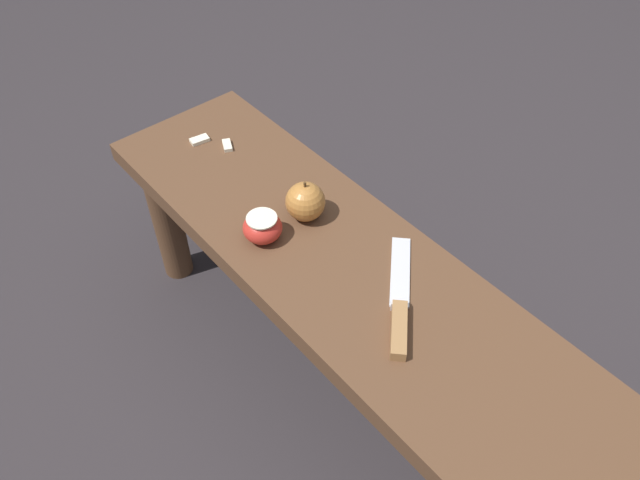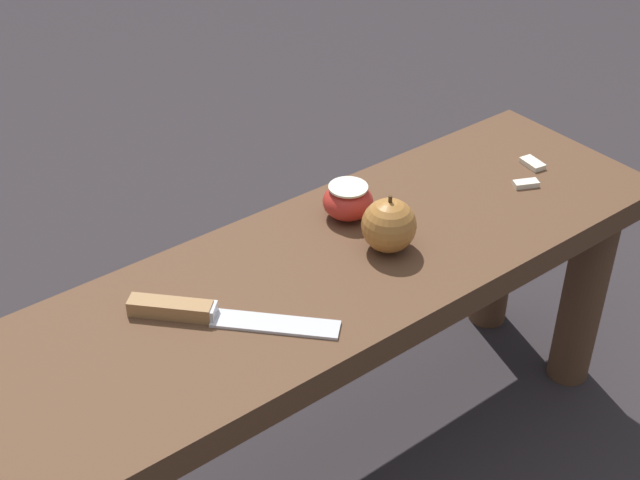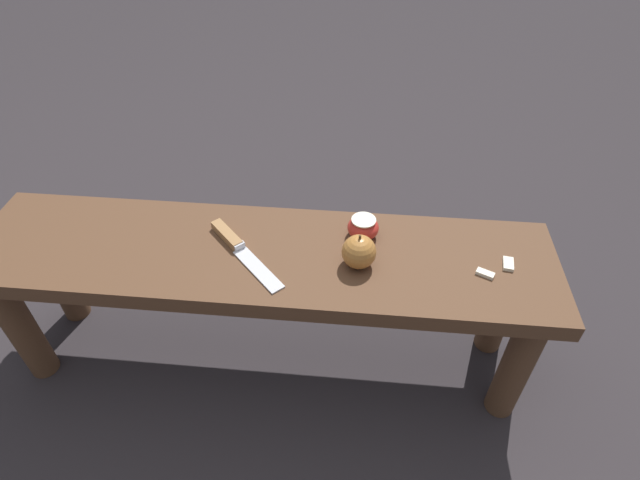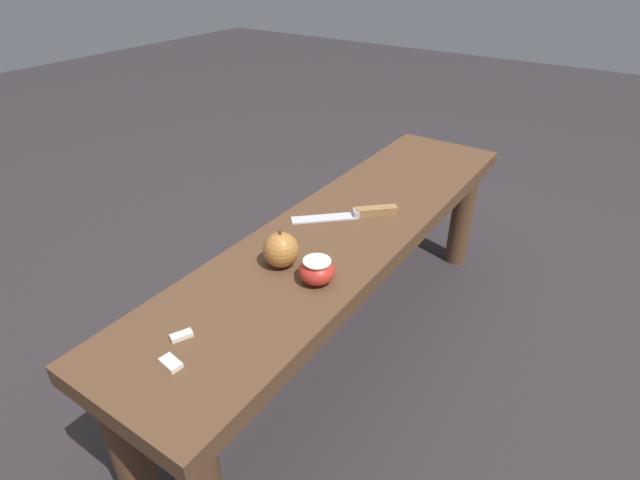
{
  "view_description": "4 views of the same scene",
  "coord_description": "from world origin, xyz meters",
  "px_view_note": "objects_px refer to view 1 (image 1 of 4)",
  "views": [
    {
      "loc": [
        -0.43,
        0.49,
        1.19
      ],
      "look_at": [
        0.13,
        0.02,
        0.42
      ],
      "focal_mm": 35.0,
      "sensor_mm": 36.0,
      "label": 1
    },
    {
      "loc": [
        -0.44,
        -0.72,
        1.08
      ],
      "look_at": [
        0.13,
        0.02,
        0.42
      ],
      "focal_mm": 50.0,
      "sensor_mm": 36.0,
      "label": 2
    },
    {
      "loc": [
        0.21,
        -0.78,
        1.14
      ],
      "look_at": [
        0.13,
        0.02,
        0.42
      ],
      "focal_mm": 28.0,
      "sensor_mm": 36.0,
      "label": 3
    },
    {
      "loc": [
        0.87,
        0.51,
        0.96
      ],
      "look_at": [
        0.13,
        0.02,
        0.42
      ],
      "focal_mm": 28.0,
      "sensor_mm": 36.0,
      "label": 4
    }
  ],
  "objects_px": {
    "knife": "(399,311)",
    "apple_cut": "(262,227)",
    "wooden_bench": "(376,319)",
    "apple_whole": "(305,202)"
  },
  "relations": [
    {
      "from": "knife",
      "to": "apple_cut",
      "type": "relative_size",
      "value": 2.91
    },
    {
      "from": "apple_cut",
      "to": "apple_whole",
      "type": "bearing_deg",
      "value": -94.19
    },
    {
      "from": "apple_whole",
      "to": "apple_cut",
      "type": "height_order",
      "value": "apple_whole"
    },
    {
      "from": "knife",
      "to": "apple_cut",
      "type": "height_order",
      "value": "apple_cut"
    },
    {
      "from": "wooden_bench",
      "to": "apple_cut",
      "type": "bearing_deg",
      "value": 17.53
    },
    {
      "from": "apple_whole",
      "to": "apple_cut",
      "type": "bearing_deg",
      "value": 85.81
    },
    {
      "from": "knife",
      "to": "apple_whole",
      "type": "distance_m",
      "value": 0.27
    },
    {
      "from": "apple_cut",
      "to": "wooden_bench",
      "type": "bearing_deg",
      "value": -162.47
    },
    {
      "from": "wooden_bench",
      "to": "apple_cut",
      "type": "xyz_separation_m",
      "value": [
        0.22,
        0.07,
        0.1
      ]
    },
    {
      "from": "wooden_bench",
      "to": "apple_cut",
      "type": "distance_m",
      "value": 0.26
    }
  ]
}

